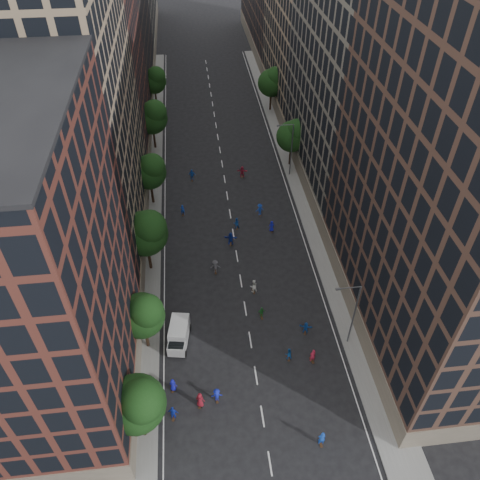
{
  "coord_description": "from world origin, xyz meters",
  "views": [
    {
      "loc": [
        -4.72,
        -17.33,
        42.83
      ],
      "look_at": [
        0.52,
        27.9,
        2.0
      ],
      "focal_mm": 35.0,
      "sensor_mm": 36.0,
      "label": 1
    }
  ],
  "objects": [
    {
      "name": "ground",
      "position": [
        0.0,
        40.0,
        0.0
      ],
      "size": [
        240.0,
        240.0,
        0.0
      ],
      "primitive_type": "plane",
      "color": "black",
      "rests_on": "ground"
    },
    {
      "name": "sidewalk_left",
      "position": [
        -12.0,
        47.5,
        0.07
      ],
      "size": [
        4.0,
        105.0,
        0.15
      ],
      "primitive_type": "cube",
      "color": "slate",
      "rests_on": "ground"
    },
    {
      "name": "sidewalk_right",
      "position": [
        12.0,
        47.5,
        0.07
      ],
      "size": [
        4.0,
        105.0,
        0.15
      ],
      "primitive_type": "cube",
      "color": "slate",
      "rests_on": "ground"
    },
    {
      "name": "bldg_left_a",
      "position": [
        -19.0,
        11.0,
        15.0
      ],
      "size": [
        14.0,
        22.0,
        30.0
      ],
      "primitive_type": "cube",
      "color": "#552820",
      "rests_on": "ground"
    },
    {
      "name": "bldg_left_b",
      "position": [
        -19.0,
        35.0,
        17.0
      ],
      "size": [
        14.0,
        26.0,
        34.0
      ],
      "primitive_type": "cube",
      "color": "#988064",
      "rests_on": "ground"
    },
    {
      "name": "bldg_left_c",
      "position": [
        -19.0,
        58.0,
        14.0
      ],
      "size": [
        14.0,
        20.0,
        28.0
      ],
      "primitive_type": "cube",
      "color": "#552820",
      "rests_on": "ground"
    },
    {
      "name": "bldg_left_d",
      "position": [
        -19.0,
        82.0,
        16.0
      ],
      "size": [
        14.0,
        28.0,
        32.0
      ],
      "primitive_type": "cube",
      "color": "#2E221E",
      "rests_on": "ground"
    },
    {
      "name": "bldg_right_a",
      "position": [
        19.0,
        15.0,
        18.0
      ],
      "size": [
        14.0,
        30.0,
        36.0
      ],
      "primitive_type": "cube",
      "color": "#4A3228",
      "rests_on": "ground"
    },
    {
      "name": "bldg_right_b",
      "position": [
        19.0,
        44.0,
        16.5
      ],
      "size": [
        14.0,
        28.0,
        33.0
      ],
      "primitive_type": "cube",
      "color": "#686156",
      "rests_on": "ground"
    },
    {
      "name": "bldg_right_c",
      "position": [
        19.0,
        71.0,
        17.5
      ],
      "size": [
        14.0,
        26.0,
        35.0
      ],
      "primitive_type": "cube",
      "color": "#988064",
      "rests_on": "ground"
    },
    {
      "name": "tree_left_0",
      "position": [
        -11.01,
        3.85,
        5.96
      ],
      "size": [
        5.2,
        5.2,
        8.83
      ],
      "color": "black",
      "rests_on": "ground"
    },
    {
      "name": "tree_left_1",
      "position": [
        -11.02,
        13.86,
        5.55
      ],
      "size": [
        4.8,
        4.8,
        8.21
      ],
      "color": "black",
      "rests_on": "ground"
    },
    {
      "name": "tree_left_2",
      "position": [
        -10.99,
        25.83,
        6.36
      ],
      "size": [
        5.6,
        5.6,
        9.45
      ],
      "color": "black",
      "rests_on": "ground"
    },
    {
      "name": "tree_left_3",
      "position": [
        -11.02,
        39.85,
        5.82
      ],
      "size": [
        5.0,
        5.0,
        8.58
      ],
      "color": "black",
      "rests_on": "ground"
    },
    {
      "name": "tree_left_4",
      "position": [
        -11.0,
        55.84,
        6.1
      ],
      "size": [
        5.4,
        5.4,
        9.08
      ],
      "color": "black",
      "rests_on": "ground"
    },
    {
      "name": "tree_left_5",
      "position": [
        -11.02,
        71.86,
        5.68
      ],
      "size": [
        4.8,
        4.8,
        8.33
      ],
      "color": "black",
      "rests_on": "ground"
    },
    {
      "name": "tree_right_a",
      "position": [
        11.38,
        47.85,
        5.63
      ],
      "size": [
        5.0,
        5.0,
        8.39
      ],
      "color": "black",
      "rests_on": "ground"
    },
    {
      "name": "tree_right_b",
      "position": [
        11.39,
        67.85,
        5.96
      ],
      "size": [
        5.2,
        5.2,
        8.83
      ],
      "color": "black",
      "rests_on": "ground"
    },
    {
      "name": "streetlamp_near",
      "position": [
        10.37,
        12.0,
        5.17
      ],
      "size": [
        2.64,
        0.22,
        9.06
      ],
      "color": "#595B60",
      "rests_on": "ground"
    },
    {
      "name": "streetlamp_far",
      "position": [
        10.37,
        45.0,
        5.17
      ],
      "size": [
        2.64,
        0.22,
        9.06
      ],
      "color": "#595B60",
      "rests_on": "ground"
    },
    {
      "name": "cargo_van",
      "position": [
        -7.78,
        14.21,
        1.24
      ],
      "size": [
        2.76,
        4.67,
        2.35
      ],
      "rotation": [
        0.0,
        0.0,
        -0.17
      ],
      "color": "#BEBEC0",
      "rests_on": "ground"
    },
    {
      "name": "skater_0",
      "position": [
        -8.5,
        8.37,
        0.81
      ],
      "size": [
        0.93,
        0.77,
        1.63
      ],
      "primitive_type": "imported",
      "rotation": [
        0.0,
        0.0,
        2.77
      ],
      "color": "#1619B9",
      "rests_on": "ground"
    },
    {
      "name": "skater_1",
      "position": [
        4.93,
        1.29,
        0.95
      ],
      "size": [
        0.7,
        0.46,
        1.9
      ],
      "primitive_type": "imported",
      "rotation": [
        0.0,
        0.0,
        3.15
      ],
      "color": "blue",
      "rests_on": "ground"
    },
    {
      "name": "skater_2",
      "position": [
        3.69,
        10.67,
        0.78
      ],
      "size": [
        0.81,
        0.65,
        1.56
      ],
      "primitive_type": "imported",
      "rotation": [
        0.0,
        0.0,
        3.23
      ],
      "color": "navy",
      "rests_on": "ground"
    },
    {
      "name": "skater_3",
      "position": [
        -4.23,
        6.74,
        0.85
      ],
      "size": [
        1.1,
        0.63,
        1.7
      ],
      "primitive_type": "imported",
      "rotation": [
        0.0,
        0.0,
        3.14
      ],
      "color": "#1723BD",
      "rests_on": "ground"
    },
    {
      "name": "skater_4",
      "position": [
        -8.5,
        5.36,
        0.89
      ],
      "size": [
        1.11,
        0.68,
        1.78
      ],
      "primitive_type": "imported",
      "rotation": [
        0.0,
        0.0,
        2.89
      ],
      "color": "#152DAF",
      "rests_on": "ground"
    },
    {
      "name": "skater_5",
      "position": [
        6.26,
        13.81,
        0.78
      ],
      "size": [
        1.52,
        0.89,
        1.57
      ],
      "primitive_type": "imported",
      "rotation": [
        0.0,
        0.0,
        2.83
      ],
      "color": "#13459C",
      "rests_on": "ground"
    },
    {
      "name": "skater_6",
      "position": [
        -5.88,
        6.35,
        0.94
      ],
      "size": [
        1.08,
        0.89,
        1.89
      ],
      "primitive_type": "imported",
      "rotation": [
        0.0,
        0.0,
        2.78
      ],
      "color": "maroon",
      "rests_on": "ground"
    },
    {
      "name": "skater_7",
      "position": [
        6.16,
        10.08,
        0.92
      ],
      "size": [
        0.76,
        0.59,
        1.85
      ],
      "primitive_type": "imported",
      "rotation": [
        0.0,
        0.0,
        3.38
      ],
      "color": "#A61B34",
      "rests_on": "ground"
    },
    {
      "name": "skater_8",
      "position": [
        1.32,
        20.53,
        0.94
      ],
      "size": [
        1.0,
        0.83,
        1.88
      ],
      "primitive_type": "imported",
      "rotation": [
        0.0,
        0.0,
        3.28
      ],
      "color": "silver",
      "rests_on": "ground"
    },
    {
      "name": "skater_9",
      "position": [
        -3.02,
        24.38,
        0.97
      ],
      "size": [
        1.28,
        0.76,
        1.95
      ],
      "primitive_type": "imported",
      "rotation": [
        0.0,
        0.0,
        3.12
      ],
      "color": "#46464B",
      "rests_on": "ground"
    },
    {
      "name": "skater_10",
      "position": [
        1.71,
        16.54,
        0.78
      ],
      "size": [
        0.94,
        0.45,
        1.56
      ],
      "primitive_type": "imported",
      "rotation": [
        0.0,
        0.0,
        3.22
      ],
      "color": "#1D6324",
      "rests_on": "ground"
    },
    {
      "name": "skater_11",
      "position": [
        -0.58,
        29.43,
        0.96
      ],
      "size": [
        1.85,
        0.89,
        1.91
      ],
      "primitive_type": "imported",
      "rotation": [
        0.0,
        0.0,
        2.95
      ],
      "color": "navy",
      "rests_on": "ground"
    },
    {
      "name": "skater_12",
      "position": [
        5.37,
        31.52,
        0.82
      ],
      "size": [
        0.81,
        0.54,
        1.63
      ],
      "primitive_type": "imported",
      "rotation": [
        0.0,
        0.0,
        3.16
      ],
      "color": "#151AAB",
      "rests_on": "ground"
    },
    {
      "name": "skater_13",
      "position": [
        -6.86,
        36.61,
        0.84
      ],
      "size": [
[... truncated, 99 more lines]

